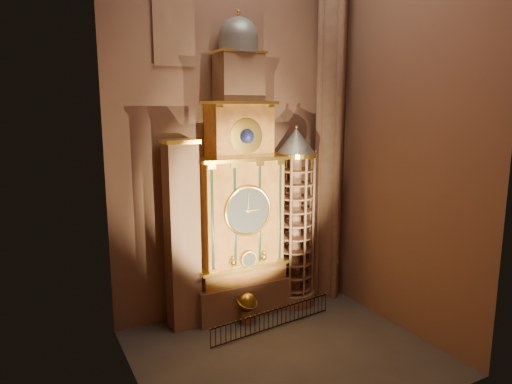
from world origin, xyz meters
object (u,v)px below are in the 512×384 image
stair_turret (295,219)px  celestial_globe (247,305)px  astronomical_clock (240,201)px  portrait_tower (182,235)px  iron_railing (273,319)px

stair_turret → celestial_globe: (-3.75, -1.10, -4.21)m
astronomical_clock → portrait_tower: 3.73m
celestial_globe → iron_railing: 1.65m
portrait_tower → celestial_globe: portrait_tower is taller
astronomical_clock → portrait_tower: astronomical_clock is taller
portrait_tower → iron_railing: portrait_tower is taller
astronomical_clock → stair_turret: size_ratio=1.55×
stair_turret → portrait_tower: bearing=177.7°
astronomical_clock → stair_turret: (3.50, -0.26, -1.41)m
portrait_tower → iron_railing: bearing=-33.2°
celestial_globe → iron_railing: size_ratio=0.23×
astronomical_clock → celestial_globe: astronomical_clock is taller
stair_turret → celestial_globe: 5.75m
astronomical_clock → iron_railing: bearing=-75.8°
astronomical_clock → portrait_tower: bearing=179.7°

